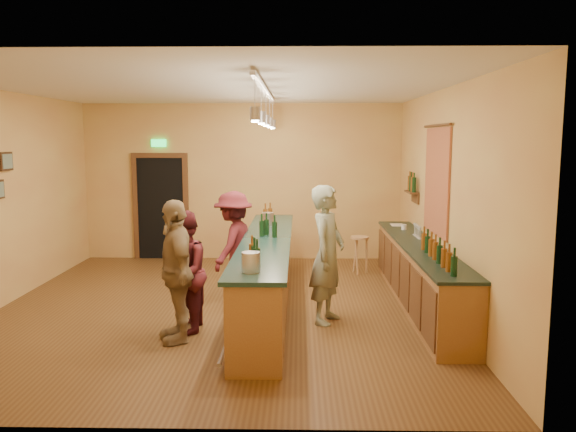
{
  "coord_description": "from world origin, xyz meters",
  "views": [
    {
      "loc": [
        1.16,
        -8.03,
        2.48
      ],
      "look_at": [
        1.0,
        0.2,
        1.35
      ],
      "focal_mm": 35.0,
      "sensor_mm": 36.0,
      "label": 1
    }
  ],
  "objects_px": {
    "customer_b": "(176,271)",
    "bar_stool": "(360,244)",
    "back_counter": "(419,274)",
    "customer_c": "(234,245)",
    "tasting_bar": "(267,268)",
    "customer_a": "(183,272)",
    "bartender": "(327,254)"
  },
  "relations": [
    {
      "from": "back_counter",
      "to": "bar_stool",
      "type": "distance_m",
      "value": 2.13
    },
    {
      "from": "back_counter",
      "to": "customer_a",
      "type": "relative_size",
      "value": 2.88
    },
    {
      "from": "bartender",
      "to": "bar_stool",
      "type": "height_order",
      "value": "bartender"
    },
    {
      "from": "bartender",
      "to": "customer_b",
      "type": "height_order",
      "value": "bartender"
    },
    {
      "from": "bartender",
      "to": "bar_stool",
      "type": "xyz_separation_m",
      "value": [
        0.74,
        2.79,
        -0.39
      ]
    },
    {
      "from": "tasting_bar",
      "to": "customer_c",
      "type": "xyz_separation_m",
      "value": [
        -0.55,
        0.57,
        0.23
      ]
    },
    {
      "from": "customer_a",
      "to": "bartender",
      "type": "bearing_deg",
      "value": 102.04
    },
    {
      "from": "back_counter",
      "to": "customer_c",
      "type": "relative_size",
      "value": 2.7
    },
    {
      "from": "bar_stool",
      "to": "customer_c",
      "type": "bearing_deg",
      "value": -142.78
    },
    {
      "from": "back_counter",
      "to": "customer_a",
      "type": "distance_m",
      "value": 3.52
    },
    {
      "from": "tasting_bar",
      "to": "back_counter",
      "type": "bearing_deg",
      "value": 4.55
    },
    {
      "from": "bar_stool",
      "to": "customer_a",
      "type": "bearing_deg",
      "value": -128.63
    },
    {
      "from": "customer_c",
      "to": "bar_stool",
      "type": "height_order",
      "value": "customer_c"
    },
    {
      "from": "customer_b",
      "to": "bar_stool",
      "type": "xyz_separation_m",
      "value": [
        2.63,
        3.55,
        -0.33
      ]
    },
    {
      "from": "back_counter",
      "to": "customer_c",
      "type": "distance_m",
      "value": 2.87
    },
    {
      "from": "tasting_bar",
      "to": "customer_b",
      "type": "distance_m",
      "value": 1.72
    },
    {
      "from": "tasting_bar",
      "to": "bar_stool",
      "type": "xyz_separation_m",
      "value": [
        1.6,
        2.2,
        -0.06
      ]
    },
    {
      "from": "back_counter",
      "to": "bartender",
      "type": "height_order",
      "value": "bartender"
    },
    {
      "from": "customer_b",
      "to": "bar_stool",
      "type": "relative_size",
      "value": 2.53
    },
    {
      "from": "back_counter",
      "to": "customer_b",
      "type": "height_order",
      "value": "customer_b"
    },
    {
      "from": "customer_b",
      "to": "back_counter",
      "type": "bearing_deg",
      "value": 92.69
    },
    {
      "from": "back_counter",
      "to": "customer_c",
      "type": "bearing_deg",
      "value": 172.14
    },
    {
      "from": "bartender",
      "to": "bar_stool",
      "type": "bearing_deg",
      "value": 6.88
    },
    {
      "from": "customer_a",
      "to": "bar_stool",
      "type": "distance_m",
      "value": 4.18
    },
    {
      "from": "customer_a",
      "to": "customer_c",
      "type": "bearing_deg",
      "value": 162.31
    },
    {
      "from": "customer_a",
      "to": "customer_b",
      "type": "xyz_separation_m",
      "value": [
        -0.03,
        -0.29,
        0.09
      ]
    },
    {
      "from": "customer_b",
      "to": "bar_stool",
      "type": "bearing_deg",
      "value": 121.3
    },
    {
      "from": "customer_c",
      "to": "tasting_bar",
      "type": "bearing_deg",
      "value": 61.23
    },
    {
      "from": "customer_a",
      "to": "bar_stool",
      "type": "bearing_deg",
      "value": 139.35
    },
    {
      "from": "customer_b",
      "to": "customer_c",
      "type": "height_order",
      "value": "customer_b"
    },
    {
      "from": "customer_b",
      "to": "customer_a",
      "type": "bearing_deg",
      "value": 152.2
    },
    {
      "from": "customer_c",
      "to": "bar_stool",
      "type": "bearing_deg",
      "value": 144.58
    }
  ]
}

